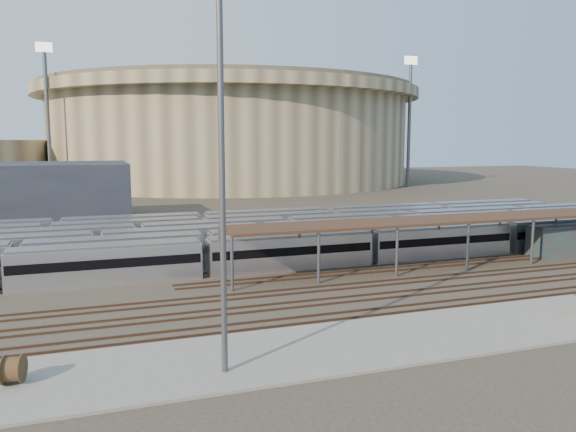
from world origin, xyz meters
The scene contains 11 objects.
ground centered at (0.00, 0.00, 0.00)m, with size 420.00×420.00×0.00m, color #383026.
apron centered at (-5.00, -15.00, 0.10)m, with size 50.00×9.00×0.20m, color gray.
subway_trains centered at (-4.42, 18.50, 1.80)m, with size 125.32×23.90×3.60m.
inspection_shed centered at (22.00, 4.00, 4.98)m, with size 60.30×6.00×5.30m.
empty_tracks centered at (0.00, -5.00, 0.09)m, with size 170.00×9.62×0.18m.
stadium centered at (25.00, 140.00, 16.47)m, with size 124.00×124.00×32.50m.
floodlight_0 centered at (-30.00, 110.00, 20.65)m, with size 4.00×1.00×38.40m.
floodlight_2 centered at (70.00, 100.00, 20.65)m, with size 4.00×1.00×38.40m.
floodlight_3 centered at (-10.00, 160.00, 20.65)m, with size 4.00×1.00×38.40m.
cable_reel_west centered at (-24.36, -14.54, 1.03)m, with size 1.66×1.66×0.92m, color brown.
yard_light_pole centered at (-12.80, -16.80, 11.47)m, with size 0.81×0.36×22.37m.
Camera 1 is at (-19.67, -47.87, 13.68)m, focal length 35.00 mm.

